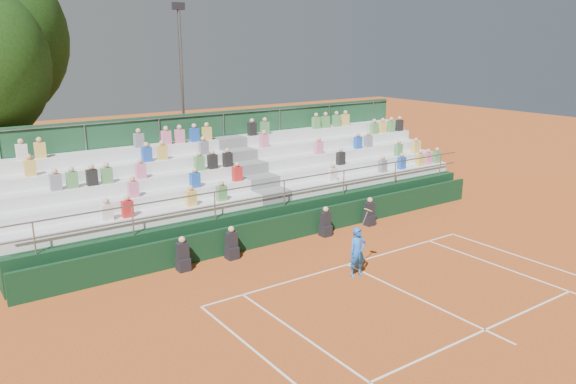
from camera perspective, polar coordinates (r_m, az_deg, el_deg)
ground at (r=19.30m, az=6.03°, el=-7.36°), size 90.00×90.00×0.00m
courtside_wall at (r=21.48m, az=0.46°, el=-3.52°), size 20.00×0.15×1.00m
line_officials at (r=20.75m, az=-0.42°, el=-4.26°), size 8.74×0.40×1.19m
grandstand at (r=23.92m, az=-4.04°, el=-0.21°), size 20.00×5.20×4.40m
tennis_player at (r=18.19m, az=7.08°, el=-6.04°), size 0.85×0.46×2.22m
floodlight_mast at (r=29.42m, az=-10.72°, el=10.76°), size 0.60×0.25×9.22m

